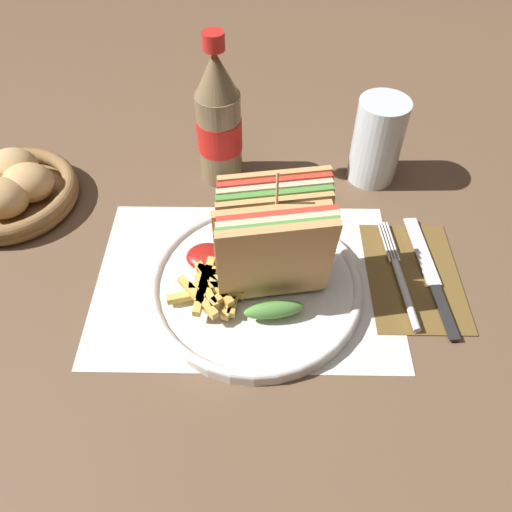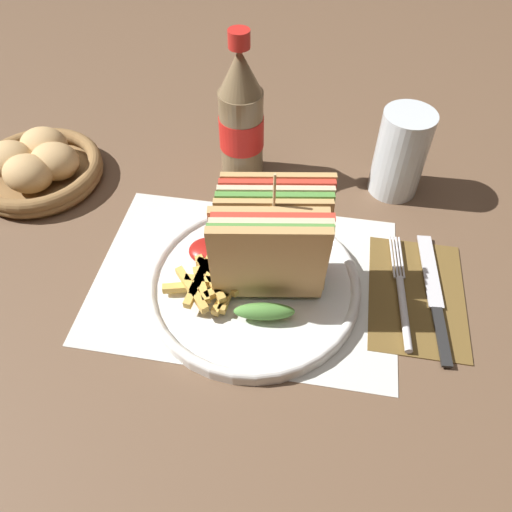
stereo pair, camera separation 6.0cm
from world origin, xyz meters
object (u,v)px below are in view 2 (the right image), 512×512
object	(u,v)px
club_sandwich	(271,247)
glass_near	(401,154)
fork	(402,300)
knife	(435,296)
coke_bottle_near	(241,120)
bread_basket	(37,167)
plate_main	(253,284)

from	to	relation	value
club_sandwich	glass_near	world-z (taller)	club_sandwich
fork	knife	xyz separation A→B (m)	(0.04, 0.01, -0.00)
fork	glass_near	size ratio (longest dim) A/B	1.37
coke_bottle_near	glass_near	distance (m)	0.23
glass_near	bread_basket	world-z (taller)	glass_near
plate_main	club_sandwich	bearing A→B (deg)	5.56
club_sandwich	fork	xyz separation A→B (m)	(0.16, 0.00, -0.07)
fork	coke_bottle_near	xyz separation A→B (m)	(-0.24, 0.21, 0.09)
club_sandwich	fork	distance (m)	0.18
knife	bread_basket	bearing A→B (deg)	162.65
plate_main	glass_near	distance (m)	0.28
club_sandwich	bread_basket	distance (m)	0.40
plate_main	knife	bearing A→B (deg)	5.48
plate_main	fork	xyz separation A→B (m)	(0.18, 0.01, -0.00)
coke_bottle_near	bread_basket	xyz separation A→B (m)	(-0.30, -0.07, -0.07)
knife	coke_bottle_near	world-z (taller)	coke_bottle_near
fork	knife	size ratio (longest dim) A/B	0.89
glass_near	bread_basket	xyz separation A→B (m)	(-0.52, -0.07, -0.04)
bread_basket	plate_main	bearing A→B (deg)	-23.34
knife	coke_bottle_near	bearing A→B (deg)	139.75
coke_bottle_near	glass_near	bearing A→B (deg)	0.31
plate_main	knife	size ratio (longest dim) A/B	1.33
club_sandwich	coke_bottle_near	size ratio (longest dim) A/B	0.76
club_sandwich	knife	bearing A→B (deg)	5.47
plate_main	bread_basket	bearing A→B (deg)	156.66
club_sandwich	knife	distance (m)	0.21
fork	glass_near	bearing A→B (deg)	88.08
club_sandwich	glass_near	xyz separation A→B (m)	(0.15, 0.22, -0.02)
plate_main	bread_basket	size ratio (longest dim) A/B	1.40
glass_near	fork	bearing A→B (deg)	-87.41
fork	glass_near	world-z (taller)	glass_near
coke_bottle_near	bread_basket	distance (m)	0.31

